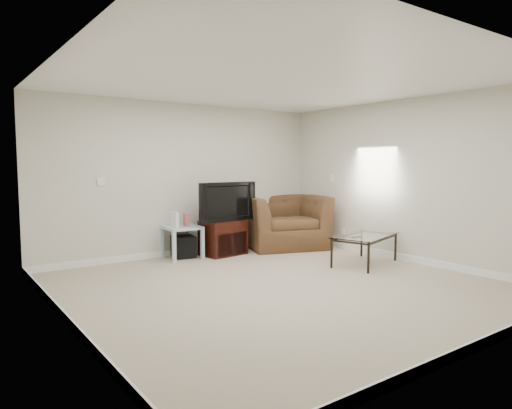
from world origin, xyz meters
TOP-DOWN VIEW (x-y plane):
  - floor at (0.00, 0.00)m, footprint 5.00×5.00m
  - ceiling at (0.00, 0.00)m, footprint 5.00×5.00m
  - wall_back at (0.00, 2.50)m, footprint 5.00×0.02m
  - wall_left at (-2.50, 0.00)m, footprint 0.02×5.00m
  - wall_right at (2.50, 0.00)m, footprint 0.02×5.00m
  - plate_back at (-1.40, 2.49)m, footprint 0.12×0.02m
  - plate_right_switch at (2.49, 1.60)m, footprint 0.02×0.09m
  - plate_right_outlet at (2.49, 1.30)m, footprint 0.02×0.08m
  - tv_stand at (0.45, 2.07)m, footprint 0.75×0.56m
  - dvd_player at (0.46, 2.03)m, footprint 0.45×0.34m
  - television at (0.45, 2.04)m, footprint 1.04×0.29m
  - side_table at (-0.22, 2.22)m, footprint 0.56×0.56m
  - subwoofer at (-0.19, 2.24)m, footprint 0.40×0.40m
  - game_console at (-0.35, 2.21)m, footprint 0.06×0.17m
  - game_case at (-0.16, 2.20)m, footprint 0.08×0.16m
  - recliner at (1.73, 2.05)m, footprint 1.65×1.34m
  - coffee_table at (1.80, 0.20)m, footprint 1.28×0.96m
  - remote at (1.55, 0.16)m, footprint 0.18×0.06m

SIDE VIEW (x-z plane):
  - floor at x=0.00m, z-range 0.00..0.00m
  - subwoofer at x=-0.19m, z-range 0.01..0.35m
  - coffee_table at x=1.80m, z-range 0.00..0.44m
  - side_table at x=-0.22m, z-range 0.00..0.52m
  - tv_stand at x=0.45m, z-range 0.00..0.58m
  - plate_right_outlet at x=2.49m, z-range 0.24..0.36m
  - remote at x=1.55m, z-range 0.45..0.47m
  - dvd_player at x=0.46m, z-range 0.45..0.51m
  - game_case at x=-0.16m, z-range 0.52..0.72m
  - recliner at x=1.73m, z-range 0.00..1.25m
  - game_console at x=-0.35m, z-range 0.52..0.75m
  - television at x=0.45m, z-range 0.58..1.22m
  - wall_back at x=0.00m, z-range 0.00..2.50m
  - wall_left at x=-2.50m, z-range 0.00..2.50m
  - wall_right at x=2.50m, z-range 0.00..2.50m
  - plate_back at x=-1.40m, z-range 1.19..1.31m
  - plate_right_switch at x=2.49m, z-range 1.19..1.31m
  - ceiling at x=0.00m, z-range 2.50..2.50m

